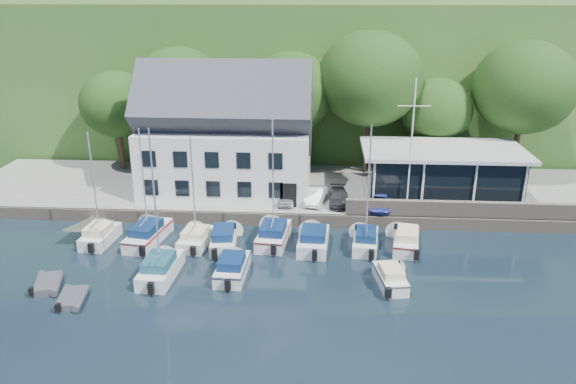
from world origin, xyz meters
name	(u,v)px	position (x,y,z in m)	size (l,w,h in m)	color
ground	(300,300)	(0.00, 0.00, 0.00)	(180.00, 180.00, 0.00)	black
quay	(309,192)	(0.00, 17.50, 0.50)	(60.00, 13.00, 1.00)	gray
quay_face	(307,220)	(0.00, 11.00, 0.50)	(60.00, 0.30, 1.00)	#71665A
hillside	(318,51)	(0.00, 62.00, 8.00)	(160.00, 75.00, 16.00)	#2C501E
harbor_building	(227,140)	(-7.00, 16.50, 5.35)	(14.40, 8.20, 8.70)	silver
club_pavilion	(441,172)	(11.00, 16.00, 3.05)	(13.20, 7.20, 4.10)	black
seawall	(464,209)	(12.00, 11.40, 1.60)	(18.00, 0.50, 1.20)	#71665A
gangway	(89,231)	(-16.50, 9.00, 0.00)	(1.20, 6.00, 1.40)	silver
car_silver	(287,196)	(-1.71, 13.39, 1.55)	(1.30, 3.24, 1.10)	silver
car_white	(316,195)	(0.64, 13.65, 1.60)	(1.28, 3.67, 1.21)	silver
car_dgrey	(338,197)	(2.46, 13.49, 1.55)	(1.54, 3.78, 1.10)	#2B2B2F
car_blue	(380,201)	(5.74, 12.70, 1.59)	(1.36, 3.44, 1.18)	#313D97
flagpole	(411,146)	(7.82, 12.58, 6.14)	(2.47, 0.20, 10.29)	silver
tree_0	(118,121)	(-18.16, 21.74, 5.67)	(6.84, 6.84, 9.34)	black
tree_1	(180,110)	(-12.24, 21.84, 6.76)	(8.43, 8.43, 11.52)	black
tree_2	(291,112)	(-1.92, 22.32, 6.56)	(8.14, 8.14, 11.12)	black
tree_3	(369,104)	(5.24, 22.09, 7.52)	(9.54, 9.54, 13.04)	black
tree_4	(435,127)	(11.36, 22.16, 5.45)	(6.52, 6.52, 8.91)	black
tree_5	(521,111)	(18.61, 21.30, 7.17)	(9.02, 9.02, 12.33)	black
boat_r1_0	(94,185)	(-14.84, 7.09, 4.44)	(1.92, 5.36, 8.88)	silver
boat_r1_1	(143,180)	(-11.39, 7.45, 4.75)	(2.00, 7.14, 9.50)	silver
boat_r1_2	(193,191)	(-7.81, 7.16, 4.11)	(1.99, 5.26, 8.22)	silver
boat_r1_3	(224,237)	(-5.78, 7.12, 0.73)	(1.88, 6.29, 1.46)	silver
boat_r1_4	(273,181)	(-2.30, 8.00, 4.69)	(2.16, 6.52, 9.38)	silver
boat_r1_5	(313,238)	(0.62, 7.25, 0.77)	(2.21, 6.14, 1.53)	silver
boat_r1_6	(368,191)	(4.32, 7.56, 4.31)	(1.83, 5.88, 8.62)	silver
boat_r1_7	(406,238)	(7.21, 7.72, 0.74)	(1.83, 6.10, 1.49)	silver
boat_r2_1	(155,209)	(-9.03, 2.31, 4.68)	(2.07, 6.49, 9.36)	silver
boat_r2_2	(232,265)	(-4.49, 2.78, 0.72)	(1.94, 5.70, 1.44)	silver
boat_r2_4	(390,275)	(5.50, 2.22, 0.67)	(1.62, 4.98, 1.34)	silver
dinghy_0	(48,282)	(-15.66, 0.54, 0.33)	(1.70, 2.84, 0.66)	#39393E
dinghy_1	(71,297)	(-13.45, -1.05, 0.32)	(1.64, 2.73, 0.64)	#39393E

